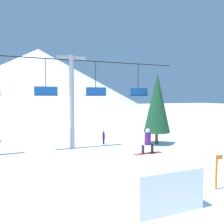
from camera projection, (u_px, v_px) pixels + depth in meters
ground_plane at (119, 197)px, 9.61m from camera, size 220.00×220.00×0.00m
mountain_ridge at (39, 80)px, 72.02m from camera, size 72.97×72.97×19.93m
snow_ramp at (150, 178)px, 9.62m from camera, size 2.84×3.32×1.64m
snowboarder at (148, 141)px, 10.56m from camera, size 1.47×0.31×1.24m
chairlift at (72, 94)px, 18.26m from camera, size 19.62×0.44×7.85m
pine_tree_near at (157, 103)px, 20.16m from camera, size 2.44×2.44×6.59m
trail_marker at (217, 171)px, 10.36m from camera, size 0.41×0.10×1.66m
distant_skier at (104, 137)px, 20.17m from camera, size 0.24×0.24×1.23m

